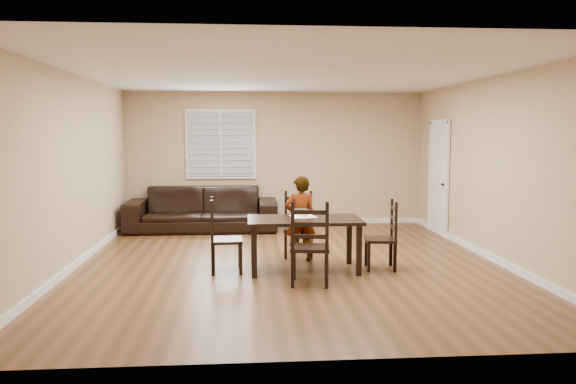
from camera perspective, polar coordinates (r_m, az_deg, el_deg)
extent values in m
plane|color=brown|center=(8.17, 0.09, -7.24)|extent=(7.00, 7.00, 0.00)
cube|color=tan|center=(11.46, -1.31, 3.39)|extent=(6.00, 0.04, 2.70)
cube|color=tan|center=(4.50, 3.63, -0.65)|extent=(6.00, 0.04, 2.70)
cube|color=tan|center=(8.29, -21.07, 2.00)|extent=(0.04, 7.00, 2.70)
cube|color=tan|center=(8.74, 20.12, 2.22)|extent=(0.04, 7.00, 2.70)
cube|color=white|center=(8.00, 0.09, 11.95)|extent=(6.00, 7.00, 0.04)
cube|color=white|center=(11.39, -6.85, 4.85)|extent=(1.40, 0.08, 1.40)
cube|color=white|center=(10.78, 15.06, 1.30)|extent=(0.06, 0.94, 2.05)
cylinder|color=#332114|center=(10.50, 15.44, 0.75)|extent=(0.06, 0.06, 0.02)
cube|color=white|center=(11.57, -1.29, -3.05)|extent=(6.00, 0.03, 0.10)
cube|color=white|center=(8.47, -20.64, -6.81)|extent=(0.03, 7.00, 0.10)
cube|color=white|center=(8.90, 19.73, -6.16)|extent=(0.03, 7.00, 0.10)
cube|color=black|center=(7.63, 1.66, -2.86)|extent=(1.53, 0.87, 0.04)
cube|color=black|center=(7.31, -3.45, -6.12)|extent=(0.07, 0.07, 0.67)
cube|color=black|center=(7.45, 7.21, -5.92)|extent=(0.07, 0.07, 0.67)
cube|color=black|center=(8.00, -3.52, -5.07)|extent=(0.07, 0.07, 0.67)
cube|color=black|center=(8.13, 6.23, -4.91)|extent=(0.07, 0.07, 0.67)
cube|color=black|center=(8.52, 1.06, -3.78)|extent=(0.48, 0.45, 0.04)
cube|color=black|center=(8.69, 1.05, -3.12)|extent=(0.45, 0.08, 0.99)
cube|color=black|center=(8.38, -0.25, -5.48)|extent=(0.04, 0.04, 0.40)
cube|color=black|center=(8.39, 2.40, -5.48)|extent=(0.04, 0.04, 0.40)
cube|color=black|center=(8.73, -0.23, -5.01)|extent=(0.04, 0.04, 0.40)
cube|color=black|center=(8.74, 2.31, -5.01)|extent=(0.04, 0.04, 0.40)
cube|color=black|center=(6.99, 2.25, -5.70)|extent=(0.53, 0.50, 0.04)
cube|color=black|center=(6.78, 2.22, -5.43)|extent=(0.48, 0.10, 1.06)
cube|color=black|center=(7.22, 3.91, -7.25)|extent=(0.05, 0.05, 0.43)
cube|color=black|center=(7.23, 0.62, -7.23)|extent=(0.05, 0.05, 0.43)
cube|color=black|center=(6.85, 3.95, -7.98)|extent=(0.05, 0.05, 0.43)
cube|color=black|center=(6.86, 0.48, -7.95)|extent=(0.05, 0.05, 0.43)
cube|color=black|center=(7.64, -6.25, -4.90)|extent=(0.44, 0.47, 0.04)
cube|color=black|center=(7.63, -7.69, -4.40)|extent=(0.06, 0.45, 1.00)
cube|color=black|center=(7.50, -4.82, -6.85)|extent=(0.04, 0.04, 0.41)
cube|color=black|center=(7.88, -4.94, -6.22)|extent=(0.04, 0.04, 0.41)
cube|color=black|center=(7.49, -7.60, -6.89)|extent=(0.04, 0.04, 0.41)
cube|color=black|center=(7.87, -7.58, -6.26)|extent=(0.04, 0.04, 0.41)
cube|color=black|center=(7.85, 9.34, -4.79)|extent=(0.45, 0.47, 0.04)
cube|color=black|center=(7.87, 10.67, -4.30)|extent=(0.09, 0.43, 0.96)
cube|color=black|center=(8.06, 7.92, -6.05)|extent=(0.04, 0.04, 0.39)
cube|color=black|center=(7.69, 8.22, -6.63)|extent=(0.04, 0.04, 0.39)
cube|color=black|center=(8.10, 10.36, -6.03)|extent=(0.04, 0.04, 0.39)
cube|color=black|center=(7.74, 10.77, -6.60)|extent=(0.04, 0.04, 0.39)
imported|color=gray|center=(8.18, 1.26, -2.75)|extent=(0.49, 0.35, 1.25)
cube|color=white|center=(7.79, 1.53, -2.49)|extent=(0.38, 0.38, 0.00)
torus|color=#DEA74F|center=(7.79, 1.67, -2.36)|extent=(0.10, 0.10, 0.03)
torus|color=white|center=(7.79, 1.67, -2.28)|extent=(0.09, 0.09, 0.02)
imported|color=black|center=(10.92, -8.70, -1.72)|extent=(2.86, 1.13, 0.83)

